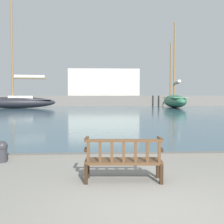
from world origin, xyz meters
TOP-DOWN VIEW (x-y plane):
  - ground_plane at (0.00, 0.00)m, footprint 160.00×160.00m
  - harbor_water at (0.00, 44.00)m, footprint 100.00×80.00m
  - quay_edge_kerb at (0.00, 3.85)m, footprint 40.00×0.30m
  - park_bench at (-0.35, 1.47)m, footprint 1.62×0.60m
  - sailboat_mid_starboard at (-13.26, 38.06)m, footprint 14.13×4.49m
  - sailboat_far_starboard at (11.20, 39.71)m, footprint 3.79×13.67m
  - mooring_bollard at (-3.49, 3.38)m, footprint 0.30×0.30m
  - far_breakwater at (-0.15, 48.85)m, footprint 48.65×2.40m

SIDE VIEW (x-z plane):
  - ground_plane at x=0.00m, z-range 0.00..0.00m
  - harbor_water at x=0.00m, z-range 0.00..0.08m
  - quay_edge_kerb at x=0.00m, z-range 0.00..0.12m
  - mooring_bollard at x=-3.49m, z-range 0.03..0.61m
  - park_bench at x=-0.35m, z-range 0.01..0.93m
  - sailboat_mid_starboard at x=-13.26m, z-range -6.66..9.22m
  - sailboat_far_starboard at x=11.20m, z-range -5.43..8.00m
  - far_breakwater at x=-0.15m, z-range -1.22..5.81m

